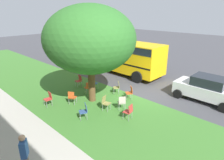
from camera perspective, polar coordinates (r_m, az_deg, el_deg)
The scene contains 18 objects.
ground at distance 13.51m, azimuth 7.83°, elevation -4.42°, with size 80.00×80.00×0.00m, color #424247.
grass_verge at distance 11.33m, azimuth -1.94°, elevation -9.28°, with size 48.00×6.00×0.01m, color #3D752D.
sidewalk_strip at distance 9.33m, azimuth -22.69°, elevation -18.15°, with size 48.00×2.80×0.01m, color #ADA89E.
street_tree at distance 11.56m, azimuth -6.50°, elevation 11.76°, with size 5.40×5.40×5.92m.
chair_0 at distance 10.49m, azimuth -8.20°, elevation -8.82°, with size 0.56×0.57×0.88m.
chair_1 at distance 14.36m, azimuth -5.41°, elevation -0.58°, with size 0.46×0.45×0.88m.
chair_2 at distance 10.37m, azimuth 5.00°, elevation -9.03°, with size 0.49×0.49×0.88m.
chair_3 at distance 12.66m, azimuth 5.30°, elevation -3.48°, with size 0.58×0.59×0.88m.
chair_4 at distance 12.17m, azimuth -11.73°, elevation -4.83°, with size 0.56×0.57×0.88m.
chair_5 at distance 13.46m, azimuth 1.58°, elevation -1.94°, with size 0.59×0.59×0.88m.
chair_6 at distance 11.26m, azimuth -1.93°, elevation -6.49°, with size 0.51×0.51×0.88m.
chair_7 at distance 11.29m, azimuth 2.90°, elevation -6.44°, with size 0.58×0.58×0.88m.
chair_8 at distance 14.94m, azimuth -9.73°, elevation 0.04°, with size 0.46×0.46×0.88m.
chair_9 at distance 13.50m, azimuth -7.03°, elevation -2.02°, with size 0.52×0.51×0.88m.
chair_10 at distance 12.38m, azimuth -18.19°, elevation -5.01°, with size 0.46×0.46×0.88m.
parked_car at distance 13.66m, azimuth 26.02°, elevation -2.27°, with size 3.70×1.92×1.65m.
school_bus at distance 18.70m, azimuth -0.02°, elevation 8.29°, with size 10.40×2.80×2.88m.
pedestrian_0 at distance 7.62m, azimuth -24.31°, elevation -19.29°, with size 0.41×0.37×1.69m.
Camera 1 is at (-7.11, 10.08, 5.52)m, focal length 30.99 mm.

